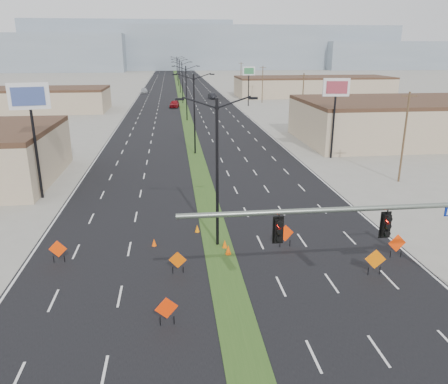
{
  "coord_description": "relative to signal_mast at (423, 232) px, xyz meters",
  "views": [
    {
      "loc": [
        -2.79,
        -15.4,
        12.85
      ],
      "look_at": [
        0.68,
        13.9,
        3.2
      ],
      "focal_mm": 35.0,
      "sensor_mm": 36.0,
      "label": 1
    }
  ],
  "objects": [
    {
      "name": "utility_pole_2",
      "position": [
        11.44,
        93.0,
        -0.12
      ],
      "size": [
        1.6,
        0.2,
        9.0
      ],
      "color": "#4C3823",
      "rests_on": "ground"
    },
    {
      "name": "streetlight_1",
      "position": [
        -8.56,
        38.0,
        0.63
      ],
      "size": [
        5.15,
        0.24,
        10.02
      ],
      "color": "black",
      "rests_on": "ground"
    },
    {
      "name": "construction_sign_2",
      "position": [
        -11.34,
        6.27,
        -3.96
      ],
      "size": [
        1.07,
        0.19,
        1.43
      ],
      "rotation": [
        0.0,
        0.0,
        -0.14
      ],
      "color": "#E25504",
      "rests_on": "ground"
    },
    {
      "name": "mesa_center",
      "position": [
        31.44,
        298.0,
        9.21
      ],
      "size": [
        220.0,
        50.0,
        28.0
      ],
      "primitive_type": "cube",
      "color": "gray",
      "rests_on": "ground"
    },
    {
      "name": "signal_mast",
      "position": [
        0.0,
        0.0,
        0.0
      ],
      "size": [
        16.3,
        0.6,
        8.0
      ],
      "color": "slate",
      "rests_on": "ground"
    },
    {
      "name": "construction_sign_3",
      "position": [
        -4.0,
        9.17,
        -3.85
      ],
      "size": [
        1.19,
        0.25,
        1.6
      ],
      "rotation": [
        0.0,
        0.0,
        0.18
      ],
      "color": "#FC3805",
      "rests_on": "ground"
    },
    {
      "name": "building_se_near",
      "position": [
        25.44,
        43.0,
        -2.04
      ],
      "size": [
        36.0,
        18.0,
        5.5
      ],
      "primitive_type": "cube",
      "color": "tan",
      "rests_on": "ground"
    },
    {
      "name": "pole_sign_west",
      "position": [
        -23.37,
        21.96,
        3.57
      ],
      "size": [
        3.32,
        1.1,
        10.19
      ],
      "rotation": [
        0.0,
        0.0,
        0.23
      ],
      "color": "black",
      "rests_on": "ground"
    },
    {
      "name": "utility_pole_3",
      "position": [
        11.44,
        128.0,
        -0.12
      ],
      "size": [
        1.6,
        0.2,
        9.0
      ],
      "color": "#4C3823",
      "rests_on": "ground"
    },
    {
      "name": "cone_1",
      "position": [
        -8.12,
        9.41,
        -4.48
      ],
      "size": [
        0.48,
        0.48,
        0.62
      ],
      "primitive_type": "cone",
      "rotation": [
        0.0,
        0.0,
        0.37
      ],
      "color": "#E65D04",
      "rests_on": "ground"
    },
    {
      "name": "road_surface",
      "position": [
        -8.56,
        98.0,
        -4.79
      ],
      "size": [
        25.0,
        400.0,
        0.02
      ],
      "primitive_type": "cube",
      "color": "black",
      "rests_on": "ground"
    },
    {
      "name": "mesa_east",
      "position": [
        171.44,
        288.0,
        4.21
      ],
      "size": [
        160.0,
        50.0,
        18.0
      ],
      "primitive_type": "cube",
      "color": "gray",
      "rests_on": "ground"
    },
    {
      "name": "ground",
      "position": [
        -8.56,
        -2.0,
        -4.79
      ],
      "size": [
        600.0,
        600.0,
        0.0
      ],
      "primitive_type": "plane",
      "color": "gray",
      "rests_on": "ground"
    },
    {
      "name": "car_far",
      "position": [
        -19.67,
        122.31,
        -4.07
      ],
      "size": [
        2.37,
        5.08,
        1.44
      ],
      "primitive_type": "imported",
      "rotation": [
        0.0,
        0.0,
        0.07
      ],
      "color": "#A1A5AA",
      "rests_on": "ground"
    },
    {
      "name": "construction_sign_1",
      "position": [
        -11.96,
        1.1,
        -3.89
      ],
      "size": [
        1.13,
        0.29,
        1.54
      ],
      "rotation": [
        0.0,
        0.0,
        0.22
      ],
      "color": "#F33205",
      "rests_on": "ground"
    },
    {
      "name": "car_mid",
      "position": [
        -0.23,
        103.7,
        -4.05
      ],
      "size": [
        2.16,
        4.66,
        1.48
      ],
      "primitive_type": "imported",
      "rotation": [
        0.0,
        0.0,
        0.13
      ],
      "color": "black",
      "rests_on": "ground"
    },
    {
      "name": "streetlight_4",
      "position": [
        -8.56,
        122.0,
        0.63
      ],
      "size": [
        5.15,
        0.24,
        10.02
      ],
      "color": "black",
      "rests_on": "ground"
    },
    {
      "name": "construction_sign_4",
      "position": [
        0.31,
        4.69,
        -3.81
      ],
      "size": [
        1.24,
        0.22,
        1.66
      ],
      "rotation": [
        0.0,
        0.0,
        -0.15
      ],
      "color": "orange",
      "rests_on": "ground"
    },
    {
      "name": "building_sw_far",
      "position": [
        -40.56,
        83.0,
        -2.54
      ],
      "size": [
        30.0,
        14.0,
        4.5
      ],
      "primitive_type": "cube",
      "color": "tan",
      "rests_on": "ground"
    },
    {
      "name": "construction_sign_0",
      "position": [
        -18.79,
        8.55,
        -3.91
      ],
      "size": [
        1.14,
        0.11,
        1.51
      ],
      "rotation": [
        0.0,
        0.0,
        -0.07
      ],
      "color": "#FA3B05",
      "rests_on": "ground"
    },
    {
      "name": "streetlight_2",
      "position": [
        -8.56,
        66.0,
        0.63
      ],
      "size": [
        5.15,
        0.24,
        10.02
      ],
      "color": "black",
      "rests_on": "ground"
    },
    {
      "name": "pole_sign_east_near",
      "position": [
        8.13,
        33.69,
        3.08
      ],
      "size": [
        3.16,
        0.75,
        9.64
      ],
      "rotation": [
        0.0,
        0.0,
        -0.13
      ],
      "color": "black",
      "rests_on": "ground"
    },
    {
      "name": "streetlight_3",
      "position": [
        -8.56,
        94.0,
        0.63
      ],
      "size": [
        5.15,
        0.24,
        10.02
      ],
      "color": "black",
      "rests_on": "ground"
    },
    {
      "name": "pole_sign_east_far",
      "position": [
        6.89,
        87.08,
        2.59
      ],
      "size": [
        2.98,
        0.67,
        9.07
      ],
      "rotation": [
        0.0,
        0.0,
        0.1
      ],
      "color": "black",
      "rests_on": "ground"
    },
    {
      "name": "streetlight_6",
      "position": [
        -8.56,
        178.0,
        0.63
      ],
      "size": [
        5.15,
        0.24,
        10.02
      ],
      "color": "black",
      "rests_on": "ground"
    },
    {
      "name": "streetlight_5",
      "position": [
        -8.56,
        150.0,
        0.63
      ],
      "size": [
        5.15,
        0.24,
        10.02
      ],
      "color": "black",
      "rests_on": "ground"
    },
    {
      "name": "median_strip",
      "position": [
        -8.56,
        98.0,
        -4.79
      ],
      "size": [
        2.0,
        400.0,
        0.04
      ],
      "primitive_type": "cube",
      "color": "#29491A",
      "rests_on": "ground"
    },
    {
      "name": "mesa_backdrop",
      "position": [
        -38.56,
        318.0,
        11.21
      ],
      "size": [
        140.0,
        50.0,
        32.0
      ],
      "primitive_type": "cube",
      "color": "gray",
      "rests_on": "ground"
    },
    {
      "name": "building_se_far",
      "position": [
        29.44,
        108.0,
        -2.29
      ],
      "size": [
        44.0,
        16.0,
        5.0
      ],
      "primitive_type": "cube",
      "color": "tan",
      "rests_on": "ground"
    },
    {
      "name": "construction_sign_5",
      "position": [
        2.72,
        6.73,
        -3.83
      ],
      "size": [
        1.22,
        0.11,
        1.63
      ],
      "rotation": [
        0.0,
        0.0,
        0.05
      ],
      "color": "#FC3905",
      "rests_on": "ground"
    },
    {
      "name": "cone_0",
      "position": [
        -12.9,
        10.31,
        -4.52
      ],
      "size": [
        0.41,
        0.41,
        0.55
      ],
      "primitive_type": "cone",
      "rotation": [
        0.0,
        0.0,
        -0.29
      ],
      "color": "#FF5405",
      "rests_on": "ground"
    },
    {
      "name": "cone_3",
      "position": [
        -9.82,
        12.36,
        -4.5
      ],
      "size": [
        0.38,
        0.38,
        0.58
      ],
      "primitive_type": "cone",
      "rotation": [
        0.0,
        0.0,
        -0.1
      ],
      "color": "orange",
      "rests_on": "ground"
    },
    {
      "name": "car_left",
      "position": [
        -10.73,
        85.9,
        -3.97
      ],
      "size": [
        2.58,
        5.05,
        1.65
      ],
      "primitive_type": "imported",
      "rotation": [
        0.0,
        0.0,
        -0.14
      ],
      "color": "maroon",
      "rests_on": "ground"
    },
    {
      "name": "streetlight_0",
      "position": [
        -8.56,
        10.0,
        0.63
      ],
      "size": [
        5.15,
        0.24,
        10.02
      ],
      "color": "black",
      "rests_on": "ground"
    },
    {
      "name": "utility_pole_0",
      "position": [
        11.44,
        23.0,
        -0.12
      ],
      "size": [
        1.6,
        0.2,
        9.0
      ],
      "color": "#4C3823",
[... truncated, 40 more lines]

